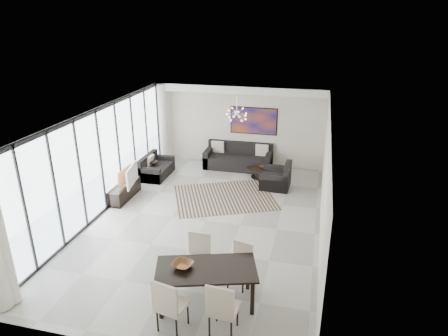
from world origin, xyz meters
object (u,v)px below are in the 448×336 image
(dining_table, at_px, (206,272))
(coffee_table, at_px, (261,172))
(television, at_px, (129,175))
(sofa_main, at_px, (238,160))
(tv_console, at_px, (125,191))

(dining_table, bearing_deg, coffee_table, 89.52)
(coffee_table, height_order, television, television)
(coffee_table, distance_m, sofa_main, 1.17)
(coffee_table, relative_size, television, 0.92)
(tv_console, xyz_separation_m, dining_table, (3.68, -3.89, 0.48))
(coffee_table, height_order, sofa_main, sofa_main)
(sofa_main, distance_m, television, 4.22)
(coffee_table, bearing_deg, television, -144.68)
(coffee_table, relative_size, sofa_main, 0.39)
(television, distance_m, dining_table, 5.27)
(sofa_main, distance_m, dining_table, 7.24)
(tv_console, distance_m, television, 0.54)
(coffee_table, xyz_separation_m, television, (-3.58, -2.53, 0.55))
(television, bearing_deg, coffee_table, -64.61)
(tv_console, height_order, dining_table, dining_table)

